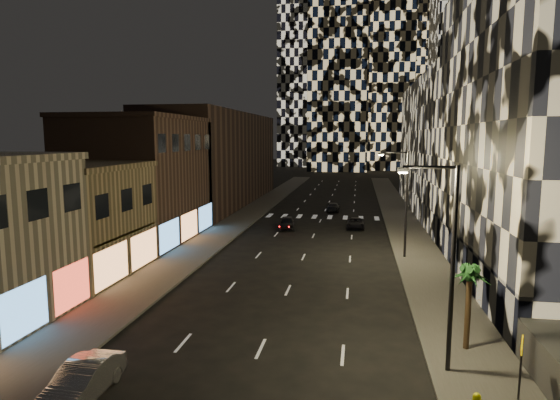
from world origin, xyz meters
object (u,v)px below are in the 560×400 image
(car_dark_midlane, at_px, (287,223))
(ped_sign, at_px, (521,356))
(palm_tree, at_px, (470,280))
(streetlight_far, at_px, (404,196))
(car_dark_rightlane, at_px, (356,223))
(streetlight_near, at_px, (447,254))
(car_silver_parked, at_px, (82,382))
(car_dark_oncoming, at_px, (333,207))

(car_dark_midlane, height_order, ped_sign, ped_sign)
(ped_sign, relative_size, palm_tree, 0.64)
(streetlight_far, distance_m, car_dark_rightlane, 14.27)
(streetlight_near, distance_m, ped_sign, 4.68)
(streetlight_far, distance_m, car_dark_midlane, 16.88)
(car_dark_midlane, relative_size, palm_tree, 0.99)
(car_silver_parked, bearing_deg, streetlight_near, 16.76)
(car_dark_midlane, relative_size, ped_sign, 1.55)
(car_dark_oncoming, height_order, palm_tree, palm_tree)
(car_silver_parked, xyz_separation_m, ped_sign, (16.92, 2.57, 1.22))
(streetlight_near, xyz_separation_m, car_dark_rightlane, (-4.01, 32.84, -4.77))
(car_dark_oncoming, xyz_separation_m, ped_sign, (9.72, -47.00, 1.34))
(streetlight_near, relative_size, car_silver_parked, 2.02)
(streetlight_near, xyz_separation_m, car_dark_midlane, (-11.67, 31.28, -4.65))
(car_dark_midlane, distance_m, car_dark_rightlane, 7.82)
(streetlight_near, xyz_separation_m, car_silver_parked, (-14.39, -4.54, -4.62))
(car_silver_parked, height_order, car_dark_oncoming, car_silver_parked)
(palm_tree, bearing_deg, streetlight_near, -122.33)
(palm_tree, bearing_deg, streetlight_far, 94.93)
(streetlight_near, distance_m, car_dark_oncoming, 45.84)
(streetlight_near, xyz_separation_m, palm_tree, (1.52, 2.40, -1.77))
(streetlight_near, height_order, ped_sign, streetlight_near)
(streetlight_near, xyz_separation_m, car_dark_oncoming, (-7.19, 45.02, -4.74))
(car_dark_oncoming, bearing_deg, car_dark_midlane, 71.97)
(ped_sign, bearing_deg, streetlight_near, 163.33)
(ped_sign, distance_m, palm_tree, 4.78)
(ped_sign, bearing_deg, car_dark_rightlane, 121.92)
(car_dark_oncoming, distance_m, ped_sign, 48.01)
(car_silver_parked, height_order, car_dark_midlane, car_silver_parked)
(car_dark_rightlane, relative_size, ped_sign, 1.59)
(car_dark_oncoming, xyz_separation_m, palm_tree, (8.71, -42.62, 2.97))
(ped_sign, bearing_deg, car_dark_midlane, 134.41)
(car_dark_midlane, distance_m, palm_tree, 31.88)
(streetlight_far, bearing_deg, car_silver_parked, -120.38)
(car_silver_parked, xyz_separation_m, car_dark_midlane, (2.72, 35.82, -0.03))
(car_dark_oncoming, relative_size, car_dark_rightlane, 1.00)
(car_dark_oncoming, distance_m, palm_tree, 43.60)
(streetlight_far, bearing_deg, car_dark_oncoming, 106.04)
(ped_sign, bearing_deg, car_dark_oncoming, 122.97)
(car_dark_rightlane, xyz_separation_m, ped_sign, (6.54, -34.82, 1.36))
(streetlight_far, relative_size, car_silver_parked, 2.02)
(car_dark_midlane, xyz_separation_m, palm_tree, (13.19, -28.88, 2.88))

